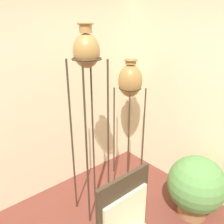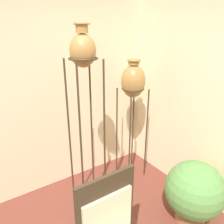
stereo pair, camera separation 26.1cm
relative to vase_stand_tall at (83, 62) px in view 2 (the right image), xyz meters
The scene contains 4 objects.
wall_back 0.99m from the vase_stand_tall, 129.45° to the left, with size 7.66×0.06×2.70m.
vase_stand_tall is the anchor object (origin of this frame).
vase_stand_medium 0.93m from the vase_stand_tall, 15.79° to the left, with size 0.32×0.32×1.69m.
potted_plant 1.80m from the vase_stand_tall, 44.87° to the right, with size 0.63×0.63×0.74m.
Camera 2 is at (-0.40, -0.74, 2.04)m, focal length 35.00 mm.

